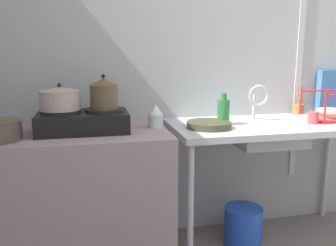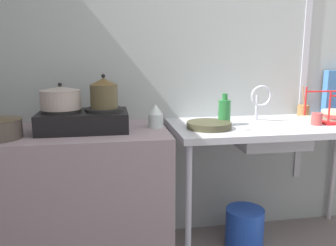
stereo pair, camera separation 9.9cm
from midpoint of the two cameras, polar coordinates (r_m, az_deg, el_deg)
name	(u,v)px [view 2 (the right image)]	position (r m, az deg, el deg)	size (l,w,h in m)	color
wall_back	(267,67)	(2.75, 17.15, 8.97)	(4.79, 0.10, 2.50)	#9EA5A4
wall_metal_strip	(306,50)	(2.83, 22.96, 11.17)	(0.05, 0.01, 2.00)	#B2B4BE
counter_concrete	(82,199)	(2.26, -12.91, -12.24)	(1.08, 0.65, 0.88)	gray
counter_sink	(276,133)	(2.43, 18.68, -1.65)	(1.41, 0.65, 0.88)	#B2B4BE
stove	(84,120)	(2.12, -12.58, 0.47)	(0.53, 0.34, 0.13)	black
pot_on_left_burner	(61,98)	(2.11, -16.18, 4.04)	(0.24, 0.24, 0.16)	#A6978E
pot_on_right_burner	(104,93)	(2.09, -9.30, 4.95)	(0.17, 0.17, 0.20)	brown
percolator	(156,116)	(2.15, -0.76, 1.15)	(0.09, 0.09, 0.15)	silver
sink_basin	(269,135)	(2.36, 17.63, -2.00)	(0.44, 0.34, 0.14)	#B2B4BE
faucet	(261,98)	(2.44, 16.31, 4.05)	(0.15, 0.08, 0.25)	#B2B4BE
frying_pan	(209,125)	(2.15, 8.15, -0.36)	(0.28, 0.28, 0.04)	#3B3926
cup_by_rack	(317,119)	(2.46, 24.62, 0.61)	(0.07, 0.07, 0.08)	#B64543
small_bowl_on_drainboard	(310,120)	(2.54, 23.56, 0.49)	(0.14, 0.14, 0.04)	beige
bottle_by_sink	(224,112)	(2.25, 10.63, 1.82)	(0.08, 0.08, 0.21)	#297337
cereal_box	(336,93)	(2.96, 27.05, 4.54)	(0.20, 0.06, 0.34)	#3E77BC
utensil_jar	(303,110)	(2.80, 22.55, 2.02)	(0.09, 0.09, 0.22)	olive
bucket_on_floor	(244,228)	(2.59, 13.75, -16.60)	(0.27, 0.27, 0.28)	blue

